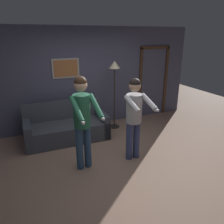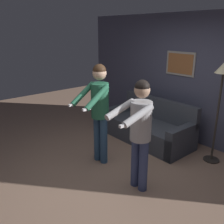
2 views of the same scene
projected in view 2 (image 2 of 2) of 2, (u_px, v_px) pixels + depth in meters
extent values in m
plane|color=#A17C66|center=(117.00, 179.00, 3.98)|extent=(12.00, 12.00, 0.00)
cube|color=#50536C|center=(199.00, 81.00, 4.93)|extent=(6.40, 0.06, 2.60)
cube|color=#B7B2A8|center=(180.00, 64.00, 5.13)|extent=(0.68, 0.02, 0.48)
cube|color=#B66F3D|center=(180.00, 64.00, 5.12)|extent=(0.60, 0.01, 0.40)
cube|color=#434750|center=(147.00, 131.00, 5.29)|extent=(1.92, 0.89, 0.42)
cube|color=#434750|center=(159.00, 109.00, 5.37)|extent=(1.90, 0.18, 0.45)
cube|color=#3E454E|center=(120.00, 117.00, 5.90)|extent=(0.18, 0.85, 0.58)
cube|color=#3D424B|center=(182.00, 141.00, 4.63)|extent=(0.18, 0.85, 0.58)
cylinder|color=#332D28|center=(211.00, 160.00, 4.54)|extent=(0.28, 0.28, 0.02)
cylinder|color=#332D28|center=(217.00, 118.00, 4.29)|extent=(0.04, 0.04, 1.57)
cone|color=#F9EAB7|center=(224.00, 68.00, 4.01)|extent=(0.28, 0.28, 0.18)
cylinder|color=#305177|center=(97.00, 138.00, 4.45)|extent=(0.13, 0.13, 0.84)
cylinder|color=#305177|center=(104.00, 141.00, 4.35)|extent=(0.13, 0.13, 0.84)
cylinder|color=#286B4C|center=(100.00, 101.00, 4.18)|extent=(0.30, 0.30, 0.59)
sphere|color=#D8AD8E|center=(99.00, 73.00, 4.03)|extent=(0.23, 0.23, 0.23)
sphere|color=#382314|center=(99.00, 71.00, 4.02)|extent=(0.22, 0.22, 0.22)
cylinder|color=#286B4C|center=(83.00, 94.00, 4.10)|extent=(0.13, 0.50, 0.35)
cube|color=white|center=(73.00, 105.00, 3.99)|extent=(0.05, 0.15, 0.04)
cylinder|color=#286B4C|center=(97.00, 98.00, 3.87)|extent=(0.13, 0.50, 0.35)
cube|color=white|center=(86.00, 109.00, 3.77)|extent=(0.05, 0.15, 0.04)
cylinder|color=#3A4777|center=(135.00, 162.00, 3.71)|extent=(0.13, 0.13, 0.79)
cylinder|color=#3A4777|center=(143.00, 166.00, 3.59)|extent=(0.13, 0.13, 0.79)
cylinder|color=#B2B2B7|center=(141.00, 121.00, 3.44)|extent=(0.30, 0.30, 0.56)
sphere|color=tan|center=(142.00, 90.00, 3.30)|extent=(0.22, 0.22, 0.22)
sphere|color=black|center=(142.00, 87.00, 3.29)|extent=(0.21, 0.21, 0.21)
cylinder|color=#B2B2B7|center=(120.00, 109.00, 3.36)|extent=(0.10, 0.50, 0.23)
cylinder|color=#B2B2B7|center=(138.00, 116.00, 3.12)|extent=(0.10, 0.50, 0.23)
cube|color=white|center=(124.00, 125.00, 3.00)|extent=(0.04, 0.15, 0.04)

